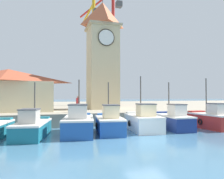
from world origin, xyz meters
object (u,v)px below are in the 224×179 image
Objects in this scene: fishing_boat_mid_left at (109,123)px; fishing_boat_center at (143,121)px; warehouse_left at (8,90)px; fishing_boat_right_inner at (211,119)px; port_crane_near at (112,58)px; dock_worker_near_tower at (78,104)px; clock_tower at (103,52)px; fishing_boat_mid_right at (172,120)px; fishing_boat_left_outer at (32,127)px; port_crane_far at (93,64)px; fishing_boat_left_inner at (78,124)px.

fishing_boat_center is at bearing 6.04° from fishing_boat_mid_left.
warehouse_left is at bearing 132.99° from fishing_boat_mid_left.
port_crane_near is (-2.82, 21.37, 8.83)m from fishing_boat_right_inner.
fishing_boat_right_inner reaches higher than dock_worker_near_tower.
clock_tower is at bearing 95.71° from fishing_boat_center.
fishing_boat_center is at bearing -179.01° from fishing_boat_mid_right.
fishing_boat_left_outer is at bearing 179.83° from fishing_boat_right_inner.
clock_tower reaches higher than fishing_boat_mid_left.
fishing_boat_left_outer is 7.03m from dock_worker_near_tower.
warehouse_left is (-17.84, 9.53, 2.72)m from fishing_boat_right_inner.
fishing_boat_mid_left is at bearing 2.02° from fishing_boat_left_outer.
dock_worker_near_tower is at bearing 107.14° from fishing_boat_mid_left.
fishing_boat_mid_right is at bearing -31.83° from warehouse_left.
warehouse_left reaches higher than fishing_boat_right_inner.
fishing_boat_center is 21.86m from port_crane_far.
fishing_boat_left_outer is 1.02× the size of fishing_boat_mid_right.
warehouse_left is 0.53× the size of port_crane_far.
fishing_boat_center is 0.31× the size of clock_tower.
fishing_boat_left_outer is 8.54m from fishing_boat_center.
fishing_boat_mid_right is (8.09, 0.37, -0.03)m from fishing_boat_left_inner.
port_crane_near is at bearing 73.24° from fishing_boat_mid_left.
fishing_boat_left_inner is at bearing -112.99° from clock_tower.
fishing_boat_mid_left reaches higher than dock_worker_near_tower.
clock_tower is (-0.99, 9.89, 7.51)m from fishing_boat_center.
fishing_boat_left_inner is 0.25× the size of port_crane_near.
dock_worker_near_tower is at bearing 83.11° from fishing_boat_left_inner.
port_crane_near reaches higher than fishing_boat_center.
fishing_boat_left_outer is 3.06× the size of dock_worker_near_tower.
warehouse_left is (-10.62, -0.92, -4.78)m from clock_tower.
fishing_boat_center is 0.97× the size of fishing_boat_mid_right.
port_crane_far reaches higher than fishing_boat_mid_left.
fishing_boat_left_inner is at bearing -179.82° from fishing_boat_mid_left.
fishing_boat_left_inner is 22.78m from port_crane_far.
fishing_boat_right_inner is 14.74m from clock_tower.
port_crane_near is 1.12× the size of port_crane_far.
port_crane_far is (-0.01, 20.52, 7.54)m from fishing_boat_center.
fishing_boat_right_inner is at bearing -73.50° from port_crane_far.
fishing_boat_left_inner reaches higher than fishing_boat_mid_left.
clock_tower is at bearing 124.65° from fishing_boat_right_inner.
fishing_boat_left_inner is 5.33m from fishing_boat_center.
port_crane_near is at bearing 5.01° from port_crane_far.
dock_worker_near_tower is (-4.65, 5.20, 1.28)m from fishing_boat_center.
fishing_boat_left_outer is at bearing -125.91° from clock_tower.
warehouse_left is at bearing 124.08° from fishing_boat_left_inner.
clock_tower reaches higher than fishing_boat_left_outer.
fishing_boat_mid_right is at bearing -91.77° from port_crane_near.
fishing_boat_left_inner reaches higher than fishing_boat_left_outer.
warehouse_left reaches higher than fishing_boat_center.
warehouse_left is (-3.09, 9.48, 2.82)m from fishing_boat_left_outer.
fishing_boat_mid_left is 0.49× the size of warehouse_left.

